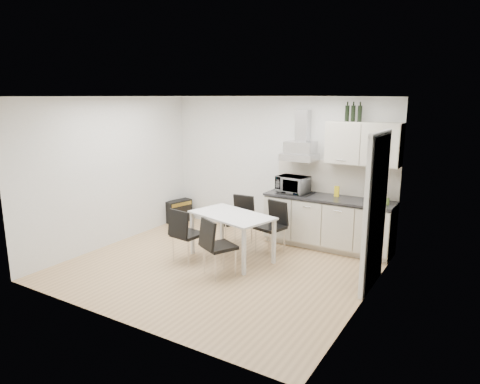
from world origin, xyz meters
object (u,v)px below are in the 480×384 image
(chair_far_right, at_px, (270,228))
(chair_near_left, at_px, (188,235))
(floor_speaker, at_px, (226,218))
(guitar_amp, at_px, (179,211))
(kitchenette, at_px, (331,202))
(chair_far_left, at_px, (239,221))
(dining_table, at_px, (232,219))
(chair_near_right, at_px, (220,247))

(chair_far_right, relative_size, chair_near_left, 1.00)
(floor_speaker, bearing_deg, guitar_amp, -172.82)
(kitchenette, height_order, chair_far_right, kitchenette)
(kitchenette, xyz_separation_m, chair_far_left, (-1.44, -0.71, -0.39))
(dining_table, height_order, chair_near_left, chair_near_left)
(dining_table, bearing_deg, chair_near_left, -124.31)
(chair_near_left, xyz_separation_m, floor_speaker, (-0.55, 1.95, -0.28))
(chair_near_left, distance_m, guitar_amp, 2.30)
(chair_far_left, height_order, chair_near_left, same)
(chair_near_left, bearing_deg, floor_speaker, 112.91)
(dining_table, distance_m, guitar_amp, 2.47)
(dining_table, bearing_deg, chair_near_right, -57.78)
(chair_far_left, distance_m, floor_speaker, 1.24)
(chair_near_right, bearing_deg, dining_table, 133.81)
(kitchenette, xyz_separation_m, floor_speaker, (-2.28, 0.17, -0.67))
(dining_table, relative_size, chair_near_left, 1.69)
(chair_far_left, bearing_deg, guitar_amp, -20.60)
(chair_far_left, height_order, guitar_amp, chair_far_left)
(dining_table, xyz_separation_m, floor_speaker, (-1.08, 1.49, -0.50))
(chair_far_left, height_order, chair_far_right, same)
(dining_table, distance_m, chair_near_right, 0.74)
(chair_far_left, relative_size, chair_near_left, 1.00)
(chair_near_left, bearing_deg, chair_near_right, -8.34)
(chair_far_right, distance_m, floor_speaker, 1.79)
(chair_far_right, bearing_deg, chair_far_left, 8.53)
(kitchenette, xyz_separation_m, dining_table, (-1.19, -1.32, -0.17))
(chair_far_right, bearing_deg, chair_near_right, 94.58)
(kitchenette, height_order, chair_far_left, kitchenette)
(chair_near_left, bearing_deg, chair_far_left, 81.98)
(kitchenette, bearing_deg, floor_speaker, 175.85)
(kitchenette, height_order, floor_speaker, kitchenette)
(dining_table, relative_size, chair_far_left, 1.69)
(kitchenette, distance_m, dining_table, 1.79)
(kitchenette, relative_size, chair_near_left, 2.86)
(chair_near_left, height_order, floor_speaker, chair_near_left)
(dining_table, relative_size, chair_near_right, 1.69)
(dining_table, xyz_separation_m, chair_far_right, (0.42, 0.55, -0.22))
(kitchenette, distance_m, chair_far_left, 1.65)
(guitar_amp, bearing_deg, dining_table, -15.49)
(floor_speaker, bearing_deg, chair_far_left, -54.04)
(chair_far_left, height_order, floor_speaker, chair_far_left)
(kitchenette, bearing_deg, guitar_amp, -178.11)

